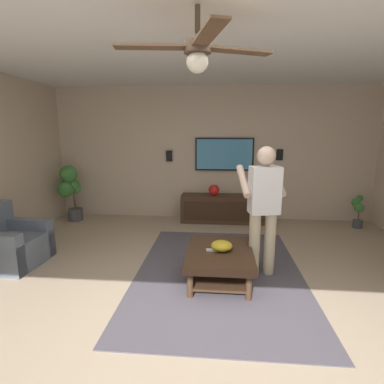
{
  "coord_description": "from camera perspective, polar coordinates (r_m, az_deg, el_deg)",
  "views": [
    {
      "loc": [
        -2.88,
        -0.12,
        1.82
      ],
      "look_at": [
        1.09,
        0.23,
        1.0
      ],
      "focal_mm": 27.81,
      "sensor_mm": 36.0,
      "label": 1
    }
  ],
  "objects": [
    {
      "name": "potted_plant_tall",
      "position": [
        6.5,
        -22.34,
        0.69
      ],
      "size": [
        0.43,
        0.43,
        1.14
      ],
      "color": "#4C4C51",
      "rests_on": "ground"
    },
    {
      "name": "wall_back_tv",
      "position": [
        6.22,
        3.93,
        7.32
      ],
      "size": [
        0.1,
        6.7,
        2.71
      ],
      "primitive_type": "cube",
      "color": "#C6B299",
      "rests_on": "ground"
    },
    {
      "name": "media_console",
      "position": [
        6.07,
        6.03,
        -3.18
      ],
      "size": [
        0.45,
        1.7,
        0.55
      ],
      "rotation": [
        0.0,
        0.0,
        3.14
      ],
      "color": "#422B1C",
      "rests_on": "ground"
    },
    {
      "name": "ceiling_fan",
      "position": [
        2.39,
        1.13,
        25.26
      ],
      "size": [
        1.2,
        1.18,
        0.46
      ],
      "color": "#4C3828"
    },
    {
      "name": "tv",
      "position": [
        6.13,
        6.21,
        7.2
      ],
      "size": [
        0.05,
        1.18,
        0.66
      ],
      "rotation": [
        0.0,
        0.0,
        3.14
      ],
      "color": "black"
    },
    {
      "name": "wall_speaker_left",
      "position": [
        6.26,
        16.47,
        6.89
      ],
      "size": [
        0.06,
        0.12,
        0.22
      ],
      "primitive_type": "cube",
      "color": "black"
    },
    {
      "name": "coffee_table",
      "position": [
        3.73,
        5.27,
        -12.5
      ],
      "size": [
        1.0,
        0.8,
        0.4
      ],
      "color": "#422B1C",
      "rests_on": "ground"
    },
    {
      "name": "potted_plant_short",
      "position": [
        6.45,
        29.22,
        -2.99
      ],
      "size": [
        0.31,
        0.22,
        0.63
      ],
      "color": "#4C4C51",
      "rests_on": "ground"
    },
    {
      "name": "area_rug",
      "position": [
        4.04,
        5.18,
        -15.09
      ],
      "size": [
        3.02,
        2.12,
        0.01
      ],
      "primitive_type": "cube",
      "color": "#514C56",
      "rests_on": "ground"
    },
    {
      "name": "vase_round",
      "position": [
        5.96,
        4.22,
        0.38
      ],
      "size": [
        0.22,
        0.22,
        0.22
      ],
      "primitive_type": "sphere",
      "color": "red",
      "rests_on": "media_console"
    },
    {
      "name": "remote_white",
      "position": [
        3.65,
        3.92,
        -11.03
      ],
      "size": [
        0.06,
        0.15,
        0.02
      ],
      "primitive_type": "cube",
      "rotation": [
        0.0,
        0.0,
        4.82
      ],
      "color": "white",
      "rests_on": "coffee_table"
    },
    {
      "name": "armchair",
      "position": [
        4.87,
        -31.77,
        -8.61
      ],
      "size": [
        0.84,
        0.85,
        0.82
      ],
      "rotation": [
        0.0,
        0.0,
        -1.62
      ],
      "color": "slate",
      "rests_on": "ground"
    },
    {
      "name": "person_standing",
      "position": [
        3.78,
        13.54,
        -2.24
      ],
      "size": [
        0.6,
        0.61,
        1.64
      ],
      "rotation": [
        0.0,
        0.0,
        0.18
      ],
      "color": "#C6B793",
      "rests_on": "ground"
    },
    {
      "name": "ground_plane",
      "position": [
        3.41,
        2.37,
        -20.62
      ],
      "size": [
        7.85,
        7.85,
        0.0
      ],
      "primitive_type": "plane",
      "color": "tan"
    },
    {
      "name": "bowl",
      "position": [
        3.67,
        5.71,
        -10.21
      ],
      "size": [
        0.26,
        0.26,
        0.12
      ],
      "primitive_type": "ellipsoid",
      "color": "gold",
      "rests_on": "coffee_table"
    },
    {
      "name": "wall_speaker_right",
      "position": [
        6.22,
        -4.39,
        6.92
      ],
      "size": [
        0.06,
        0.12,
        0.22
      ],
      "primitive_type": "cube",
      "color": "black"
    },
    {
      "name": "ceiling_slab",
      "position": [
        3.03,
        2.87,
        29.71
      ],
      "size": [
        6.74,
        6.7,
        0.1
      ],
      "primitive_type": "cube",
      "color": "white"
    }
  ]
}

